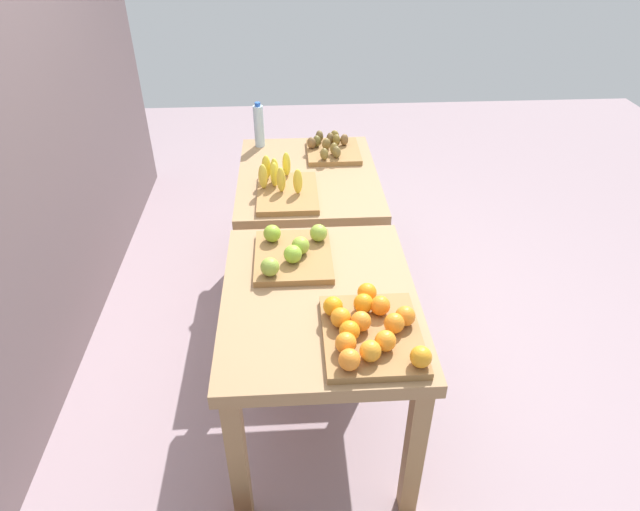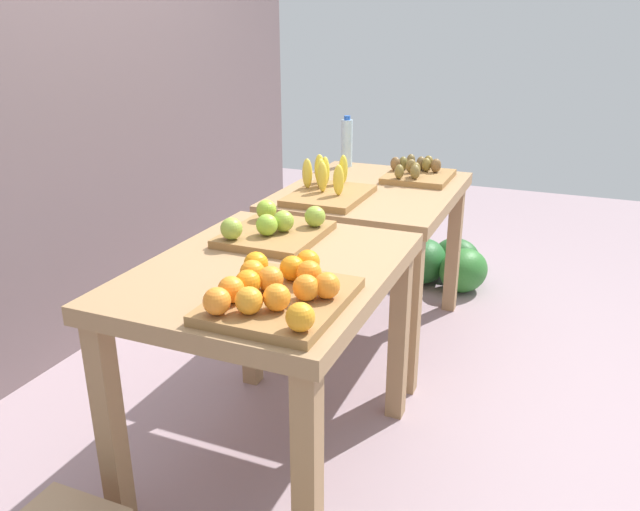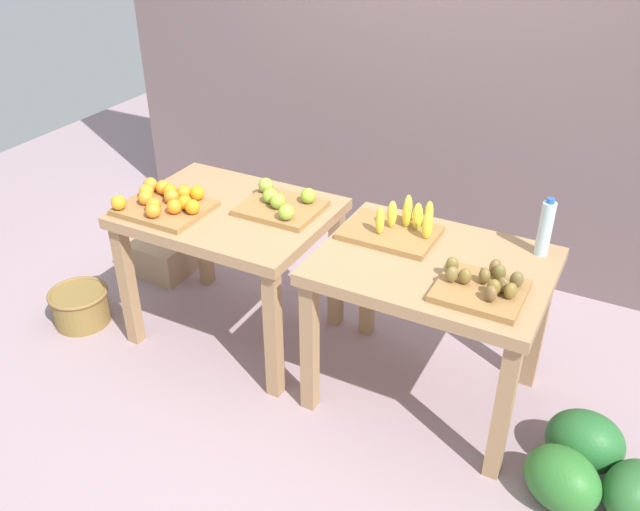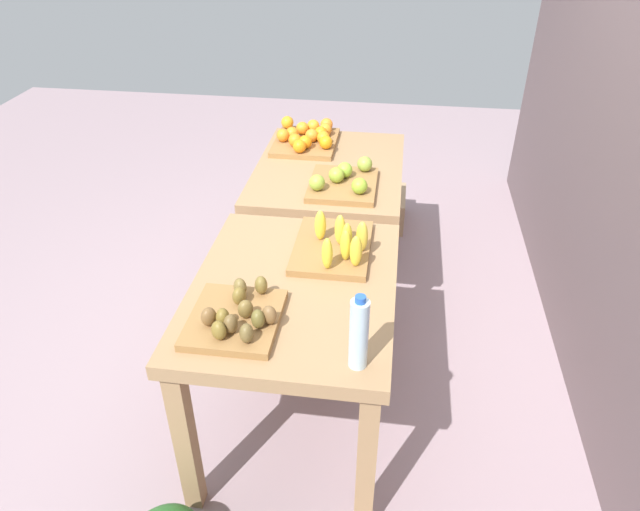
{
  "view_description": "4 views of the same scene",
  "coord_description": "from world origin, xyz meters",
  "px_view_note": "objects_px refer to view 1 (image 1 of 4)",
  "views": [
    {
      "loc": [
        -2.31,
        0.1,
        2.19
      ],
      "look_at": [
        0.03,
        -0.04,
        0.58
      ],
      "focal_mm": 30.73,
      "sensor_mm": 36.0,
      "label": 1
    },
    {
      "loc": [
        -2.28,
        -0.9,
        1.55
      ],
      "look_at": [
        -0.03,
        0.03,
        0.64
      ],
      "focal_mm": 34.84,
      "sensor_mm": 36.0,
      "label": 2
    },
    {
      "loc": [
        1.31,
        -2.52,
        2.37
      ],
      "look_at": [
        -0.04,
        0.02,
        0.64
      ],
      "focal_mm": 37.65,
      "sensor_mm": 36.0,
      "label": 3
    },
    {
      "loc": [
        2.38,
        0.36,
        2.15
      ],
      "look_at": [
        0.1,
        0.04,
        0.63
      ],
      "focal_mm": 32.8,
      "sensor_mm": 36.0,
      "label": 4
    }
  ],
  "objects_px": {
    "watermelon_pile": "(335,202)",
    "water_bottle": "(259,126)",
    "display_table_right": "(308,191)",
    "apple_bin": "(292,252)",
    "kiwi_bin": "(331,148)",
    "orange_bin": "(370,330)",
    "display_table_left": "(320,316)",
    "banana_crate": "(284,187)"
  },
  "relations": [
    {
      "from": "display_table_right",
      "to": "kiwi_bin",
      "type": "xyz_separation_m",
      "value": [
        0.26,
        -0.16,
        0.15
      ]
    },
    {
      "from": "display_table_right",
      "to": "kiwi_bin",
      "type": "distance_m",
      "value": 0.34
    },
    {
      "from": "display_table_right",
      "to": "apple_bin",
      "type": "height_order",
      "value": "apple_bin"
    },
    {
      "from": "watermelon_pile",
      "to": "display_table_left",
      "type": "bearing_deg",
      "value": 173.1
    },
    {
      "from": "watermelon_pile",
      "to": "apple_bin",
      "type": "bearing_deg",
      "value": 168.63
    },
    {
      "from": "apple_bin",
      "to": "water_bottle",
      "type": "bearing_deg",
      "value": 8.12
    },
    {
      "from": "orange_bin",
      "to": "water_bottle",
      "type": "bearing_deg",
      "value": 14.17
    },
    {
      "from": "apple_bin",
      "to": "banana_crate",
      "type": "xyz_separation_m",
      "value": [
        0.62,
        0.03,
        0.01
      ]
    },
    {
      "from": "display_table_left",
      "to": "banana_crate",
      "type": "relative_size",
      "value": 2.36
    },
    {
      "from": "watermelon_pile",
      "to": "display_table_right",
      "type": "bearing_deg",
      "value": 164.2
    },
    {
      "from": "display_table_right",
      "to": "banana_crate",
      "type": "xyz_separation_m",
      "value": [
        -0.24,
        0.14,
        0.16
      ]
    },
    {
      "from": "display_table_left",
      "to": "water_bottle",
      "type": "distance_m",
      "value": 1.58
    },
    {
      "from": "watermelon_pile",
      "to": "kiwi_bin",
      "type": "bearing_deg",
      "value": 172.01
    },
    {
      "from": "display_table_left",
      "to": "orange_bin",
      "type": "relative_size",
      "value": 2.32
    },
    {
      "from": "banana_crate",
      "to": "watermelon_pile",
      "type": "distance_m",
      "value": 1.34
    },
    {
      "from": "display_table_right",
      "to": "banana_crate",
      "type": "distance_m",
      "value": 0.32
    },
    {
      "from": "display_table_left",
      "to": "kiwi_bin",
      "type": "relative_size",
      "value": 2.88
    },
    {
      "from": "orange_bin",
      "to": "banana_crate",
      "type": "distance_m",
      "value": 1.19
    },
    {
      "from": "display_table_right",
      "to": "apple_bin",
      "type": "bearing_deg",
      "value": 173.06
    },
    {
      "from": "banana_crate",
      "to": "watermelon_pile",
      "type": "xyz_separation_m",
      "value": [
        1.08,
        -0.37,
        -0.71
      ]
    },
    {
      "from": "display_table_left",
      "to": "watermelon_pile",
      "type": "height_order",
      "value": "display_table_left"
    },
    {
      "from": "orange_bin",
      "to": "banana_crate",
      "type": "bearing_deg",
      "value": 14.88
    },
    {
      "from": "banana_crate",
      "to": "kiwi_bin",
      "type": "xyz_separation_m",
      "value": [
        0.51,
        -0.29,
        -0.01
      ]
    },
    {
      "from": "orange_bin",
      "to": "watermelon_pile",
      "type": "height_order",
      "value": "orange_bin"
    },
    {
      "from": "display_table_left",
      "to": "banana_crate",
      "type": "xyz_separation_m",
      "value": [
        0.88,
        0.14,
        0.16
      ]
    },
    {
      "from": "display_table_right",
      "to": "apple_bin",
      "type": "relative_size",
      "value": 2.6
    },
    {
      "from": "display_table_left",
      "to": "kiwi_bin",
      "type": "height_order",
      "value": "kiwi_bin"
    },
    {
      "from": "water_bottle",
      "to": "kiwi_bin",
      "type": "bearing_deg",
      "value": -108.26
    },
    {
      "from": "watermelon_pile",
      "to": "water_bottle",
      "type": "bearing_deg",
      "value": 129.17
    },
    {
      "from": "water_bottle",
      "to": "apple_bin",
      "type": "bearing_deg",
      "value": -171.88
    },
    {
      "from": "display_table_right",
      "to": "water_bottle",
      "type": "xyz_separation_m",
      "value": [
        0.41,
        0.29,
        0.25
      ]
    },
    {
      "from": "banana_crate",
      "to": "apple_bin",
      "type": "bearing_deg",
      "value": -177.08
    },
    {
      "from": "display_table_right",
      "to": "orange_bin",
      "type": "relative_size",
      "value": 2.32
    },
    {
      "from": "display_table_right",
      "to": "display_table_left",
      "type": "bearing_deg",
      "value": 180.0
    },
    {
      "from": "kiwi_bin",
      "to": "watermelon_pile",
      "type": "relative_size",
      "value": 0.56
    },
    {
      "from": "apple_bin",
      "to": "watermelon_pile",
      "type": "bearing_deg",
      "value": -11.37
    },
    {
      "from": "apple_bin",
      "to": "banana_crate",
      "type": "height_order",
      "value": "banana_crate"
    },
    {
      "from": "orange_bin",
      "to": "water_bottle",
      "type": "xyz_separation_m",
      "value": [
        1.8,
        0.46,
        0.09
      ]
    },
    {
      "from": "display_table_left",
      "to": "display_table_right",
      "type": "distance_m",
      "value": 1.12
    },
    {
      "from": "display_table_right",
      "to": "banana_crate",
      "type": "height_order",
      "value": "banana_crate"
    },
    {
      "from": "banana_crate",
      "to": "display_table_left",
      "type": "bearing_deg",
      "value": -171.13
    },
    {
      "from": "display_table_left",
      "to": "water_bottle",
      "type": "height_order",
      "value": "water_bottle"
    }
  ]
}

